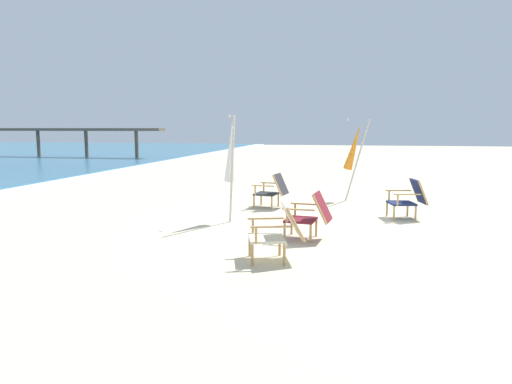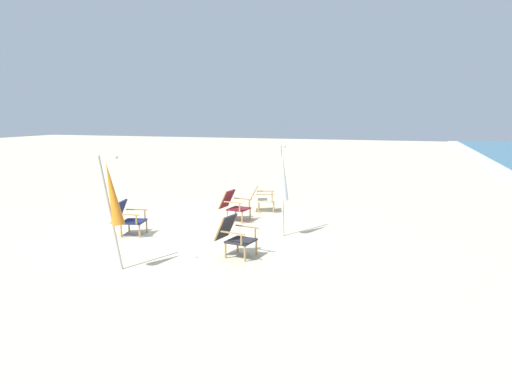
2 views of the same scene
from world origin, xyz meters
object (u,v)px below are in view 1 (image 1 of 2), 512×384
at_px(beach_chair_front_left, 409,198).
at_px(umbrella_furled_white, 231,153).
at_px(umbrella_furled_orange, 354,148).
at_px(beach_chair_back_right, 273,190).
at_px(beach_chair_far_center, 311,214).
at_px(beach_chair_front_right, 278,231).

distance_m(beach_chair_front_left, umbrella_furled_white, 3.72).
bearing_deg(umbrella_furled_white, umbrella_furled_orange, -35.91).
bearing_deg(beach_chair_back_right, umbrella_furled_white, 165.06).
bearing_deg(umbrella_furled_white, beach_chair_front_left, -71.07).
bearing_deg(umbrella_furled_orange, beach_chair_far_center, 170.12).
xyz_separation_m(beach_chair_front_right, umbrella_furled_white, (2.26, 1.25, 0.94)).
distance_m(beach_chair_front_left, beach_chair_back_right, 2.99).
bearing_deg(umbrella_furled_orange, beach_chair_front_left, -151.71).
bearing_deg(beach_chair_far_center, beach_chair_back_right, 21.07).
bearing_deg(beach_chair_front_left, beach_chair_front_right, 147.87).
relative_size(beach_chair_front_left, beach_chair_back_right, 1.00).
relative_size(beach_chair_back_right, beach_chair_front_right, 0.92).
bearing_deg(beach_chair_back_right, beach_chair_front_right, -169.68).
xyz_separation_m(umbrella_furled_orange, umbrella_furled_white, (-3.19, 2.31, 0.01)).
bearing_deg(beach_chair_front_right, beach_chair_front_left, -32.13).
distance_m(umbrella_furled_orange, umbrella_furled_white, 3.94).
distance_m(beach_chair_front_left, umbrella_furled_orange, 2.48).
bearing_deg(beach_chair_far_center, umbrella_furled_white, 58.87).
distance_m(beach_chair_far_center, umbrella_furled_white, 2.08).
bearing_deg(umbrella_furled_orange, beach_chair_back_right, 126.14).
height_order(beach_chair_far_center, beach_chair_back_right, beach_chair_back_right).
distance_m(beach_chair_front_right, umbrella_furled_orange, 5.63).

